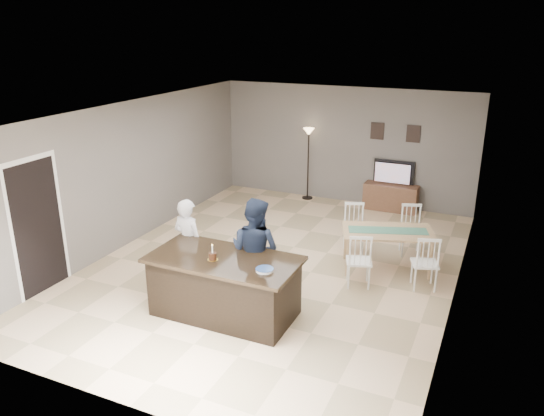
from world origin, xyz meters
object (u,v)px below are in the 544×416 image
at_px(man, 255,251).
at_px(dining_table, 387,237).
at_px(woman, 189,243).
at_px(tv_console, 390,197).
at_px(plate_stack, 265,270).
at_px(birthday_cake, 213,256).
at_px(television, 393,173).
at_px(kitchen_island, 225,286).
at_px(floor_lamp, 308,144).

relative_size(man, dining_table, 0.79).
bearing_deg(woman, man, -171.51).
distance_m(tv_console, dining_table, 3.17).
bearing_deg(man, tv_console, -94.56).
bearing_deg(dining_table, plate_stack, -131.96).
bearing_deg(plate_stack, birthday_cake, 177.82).
bearing_deg(man, dining_table, -122.89).
bearing_deg(plate_stack, television, 85.15).
relative_size(kitchen_island, man, 1.30).
distance_m(plate_stack, floor_lamp, 5.95).
height_order(tv_console, floor_lamp, floor_lamp).
xyz_separation_m(woman, birthday_cake, (0.84, -0.67, 0.22)).
bearing_deg(plate_stack, floor_lamp, 104.92).
height_order(tv_console, plate_stack, plate_stack).
relative_size(tv_console, woman, 0.81).
distance_m(plate_stack, dining_table, 2.86).
height_order(kitchen_island, woman, woman).
distance_m(man, birthday_cake, 0.76).
distance_m(kitchen_island, man, 0.70).
bearing_deg(television, birthday_cake, 77.18).
xyz_separation_m(tv_console, dining_table, (0.60, -3.10, 0.29)).
xyz_separation_m(television, dining_table, (0.60, -3.17, -0.28)).
xyz_separation_m(woman, floor_lamp, (0.13, 5.04, 0.60)).
relative_size(woman, floor_lamp, 0.86).
height_order(man, floor_lamp, floor_lamp).
relative_size(birthday_cake, dining_table, 0.11).
xyz_separation_m(kitchen_island, dining_table, (1.80, 2.47, 0.13)).
distance_m(television, man, 5.18).
xyz_separation_m(kitchen_island, woman, (-0.95, 0.55, 0.29)).
bearing_deg(television, woman, 67.10).
bearing_deg(birthday_cake, plate_stack, -2.18).
height_order(television, plate_stack, television).
height_order(woman, man, man).
distance_m(kitchen_island, tv_console, 5.70).
relative_size(television, woman, 0.62).
relative_size(television, plate_stack, 3.72).
bearing_deg(tv_console, kitchen_island, -102.16).
relative_size(man, birthday_cake, 7.07).
height_order(television, floor_lamp, floor_lamp).
bearing_deg(birthday_cake, television, 77.18).
xyz_separation_m(woman, plate_stack, (1.66, -0.70, 0.18)).
bearing_deg(kitchen_island, man, 67.83).
bearing_deg(man, plate_stack, 131.19).
bearing_deg(kitchen_island, tv_console, 77.84).
height_order(plate_stack, dining_table, plate_stack).
xyz_separation_m(tv_console, television, (0.00, 0.07, 0.56)).
xyz_separation_m(woman, dining_table, (2.75, 1.92, -0.15)).
relative_size(dining_table, floor_lamp, 1.21).
bearing_deg(kitchen_island, woman, 149.93).
xyz_separation_m(kitchen_island, plate_stack, (0.71, -0.15, 0.47)).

